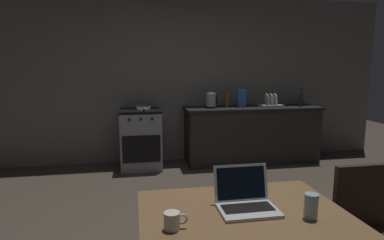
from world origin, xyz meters
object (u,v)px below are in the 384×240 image
at_px(dish_rack, 271,103).
at_px(coffee_mug, 172,221).
at_px(frying_pan, 143,108).
at_px(bottle_b, 227,99).
at_px(chair, 370,228).
at_px(cereal_box, 242,98).
at_px(stove_oven, 141,139).
at_px(dining_table, 244,226).
at_px(bottle, 301,98).
at_px(drinking_glass, 311,206).
at_px(laptop, 246,201).
at_px(electric_kettle, 211,101).

bearing_deg(dish_rack, coffee_mug, -120.70).
height_order(frying_pan, dish_rack, dish_rack).
bearing_deg(bottle_b, frying_pan, -175.25).
bearing_deg(chair, frying_pan, 113.43).
height_order(coffee_mug, cereal_box, cereal_box).
height_order(stove_oven, dining_table, stove_oven).
xyz_separation_m(chair, bottle, (1.23, 3.13, 0.51)).
xyz_separation_m(chair, drinking_glass, (-0.53, -0.19, 0.27)).
distance_m(stove_oven, dining_table, 3.29).
bearing_deg(bottle_b, laptop, -104.70).
bearing_deg(frying_pan, dining_table, -82.32).
relative_size(laptop, coffee_mug, 2.69).
bearing_deg(cereal_box, dish_rack, -2.37).
relative_size(chair, bottle_b, 3.23).
bearing_deg(bottle, dining_table, -123.03).
height_order(laptop, dish_rack, dish_rack).
bearing_deg(drinking_glass, bottle_b, 80.68).
height_order(stove_oven, laptop, laptop).
xyz_separation_m(electric_kettle, bottle, (1.48, -0.05, 0.02)).
height_order(stove_oven, coffee_mug, stove_oven).
height_order(dining_table, coffee_mug, coffee_mug).
height_order(dining_table, electric_kettle, electric_kettle).
relative_size(bottle, cereal_box, 1.06).
bearing_deg(bottle_b, drinking_glass, -99.32).
xyz_separation_m(electric_kettle, bottle_b, (0.28, 0.08, 0.02)).
distance_m(electric_kettle, drinking_glass, 3.39).
bearing_deg(chair, dining_table, -174.34).
distance_m(chair, bottle, 3.41).
xyz_separation_m(chair, frying_pan, (-1.28, 3.15, 0.40)).
bearing_deg(electric_kettle, bottle, -1.94).
bearing_deg(coffee_mug, laptop, 20.11).
bearing_deg(coffee_mug, dish_rack, 59.30).
height_order(electric_kettle, bottle, bottle).
height_order(stove_oven, chair, chair).
distance_m(coffee_mug, dish_rack, 3.91).
bearing_deg(frying_pan, bottle, -0.46).
bearing_deg(dining_table, laptop, 61.50).
distance_m(bottle, dish_rack, 0.50).
distance_m(frying_pan, dish_rack, 2.02).
xyz_separation_m(dining_table, electric_kettle, (0.60, 3.25, 0.36)).
xyz_separation_m(dining_table, coffee_mug, (-0.40, -0.11, 0.12)).
bearing_deg(bottle_b, dining_table, -104.93).
distance_m(laptop, cereal_box, 3.40).
xyz_separation_m(dining_table, laptop, (0.03, 0.05, 0.12)).
bearing_deg(cereal_box, electric_kettle, -177.71).
bearing_deg(dining_table, chair, 4.37).
bearing_deg(laptop, bottle_b, 67.54).
distance_m(coffee_mug, cereal_box, 3.71).
height_order(frying_pan, drinking_glass, frying_pan).
bearing_deg(bottle, stove_oven, 178.94).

